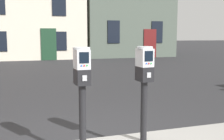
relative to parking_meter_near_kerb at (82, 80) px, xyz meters
The scene contains 2 objects.
parking_meter_near_kerb is the anchor object (origin of this frame).
parking_meter_twin_adjacent 0.86m from the parking_meter_near_kerb, ahead, with size 0.23×0.26×1.32m.
Camera 1 is at (-0.88, -3.44, 1.60)m, focal length 43.23 mm.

